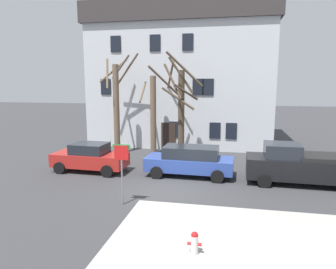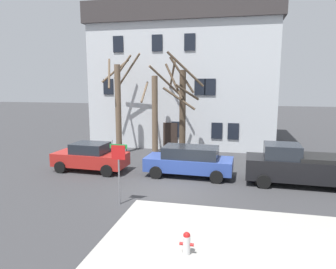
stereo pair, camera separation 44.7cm
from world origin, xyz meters
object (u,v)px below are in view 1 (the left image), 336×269
object	(u,v)px
car_blue_wagon	(190,160)
tree_bare_mid	(154,110)
tree_bare_far	(181,108)
tree_bare_near	(117,104)
pickup_truck_black	(301,165)
building_main	(183,76)
fire_hydrant	(195,242)
bicycle_leaning	(113,149)
car_red_sedan	(90,157)
street_sign_pole	(122,163)

from	to	relation	value
car_blue_wagon	tree_bare_mid	bearing A→B (deg)	122.71
tree_bare_mid	tree_bare_far	bearing A→B (deg)	-25.52
tree_bare_near	car_blue_wagon	distance (m)	7.89
tree_bare_far	pickup_truck_black	world-z (taller)	tree_bare_far
building_main	tree_bare_mid	xyz separation A→B (m)	(-1.22, -5.47, -2.51)
tree_bare_mid	pickup_truck_black	size ratio (longest dim) A/B	1.20
fire_hydrant	bicycle_leaning	size ratio (longest dim) A/B	0.39
building_main	car_red_sedan	xyz separation A→B (m)	(-3.79, -10.71, -4.85)
pickup_truck_black	car_blue_wagon	bearing A→B (deg)	176.82
tree_bare_near	tree_bare_far	bearing A→B (deg)	-5.67
tree_bare_mid	pickup_truck_black	xyz separation A→B (m)	(8.90, -5.33, -2.17)
tree_bare_near	car_blue_wagon	world-z (taller)	tree_bare_near
building_main	pickup_truck_black	size ratio (longest dim) A/B	2.73
pickup_truck_black	bicycle_leaning	world-z (taller)	pickup_truck_black
tree_bare_mid	tree_bare_far	world-z (taller)	tree_bare_far
fire_hydrant	street_sign_pole	distance (m)	5.06
street_sign_pole	bicycle_leaning	world-z (taller)	street_sign_pole
street_sign_pole	car_blue_wagon	bearing A→B (deg)	64.55
car_red_sedan	bicycle_leaning	distance (m)	4.40
building_main	fire_hydrant	size ratio (longest dim) A/B	21.90
building_main	fire_hydrant	distance (m)	19.61
building_main	tree_bare_far	xyz separation A→B (m)	(0.86, -6.46, -2.25)
car_red_sedan	bicycle_leaning	xyz separation A→B (m)	(-0.29, 4.37, -0.46)
building_main	street_sign_pole	world-z (taller)	building_main
car_blue_wagon	tree_bare_far	bearing A→B (deg)	105.87
building_main	tree_bare_mid	world-z (taller)	building_main
car_red_sedan	tree_bare_far	bearing A→B (deg)	42.45
tree_bare_near	car_red_sedan	xyz separation A→B (m)	(0.07, -4.72, -2.81)
pickup_truck_black	street_sign_pole	xyz separation A→B (m)	(-7.92, -4.39, 0.83)
tree_bare_near	car_blue_wagon	size ratio (longest dim) A/B	1.49
fire_hydrant	bicycle_leaning	world-z (taller)	bicycle_leaning
tree_bare_mid	car_blue_wagon	size ratio (longest dim) A/B	1.37
pickup_truck_black	street_sign_pole	bearing A→B (deg)	-151.02
tree_bare_near	pickup_truck_black	size ratio (longest dim) A/B	1.31
car_blue_wagon	bicycle_leaning	world-z (taller)	car_blue_wagon
tree_bare_far	tree_bare_near	bearing A→B (deg)	174.33
tree_bare_far	car_red_sedan	xyz separation A→B (m)	(-4.65, -4.25, -2.60)
tree_bare_mid	pickup_truck_black	distance (m)	10.60
car_blue_wagon	building_main	bearing A→B (deg)	100.82
tree_bare_mid	bicycle_leaning	world-z (taller)	tree_bare_mid
tree_bare_near	fire_hydrant	bearing A→B (deg)	-60.79
tree_bare_far	bicycle_leaning	bearing A→B (deg)	178.69
street_sign_pole	bicycle_leaning	size ratio (longest dim) A/B	1.49
fire_hydrant	bicycle_leaning	distance (m)	14.29
building_main	tree_bare_far	bearing A→B (deg)	-82.43
fire_hydrant	pickup_truck_black	bearing A→B (deg)	60.31
fire_hydrant	tree_bare_far	bearing A→B (deg)	100.95
fire_hydrant	car_red_sedan	bearing A→B (deg)	131.47
car_blue_wagon	fire_hydrant	distance (m)	8.25
bicycle_leaning	car_blue_wagon	bearing A→B (deg)	-34.23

